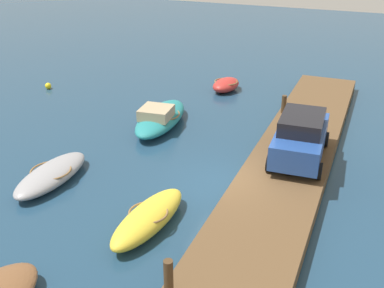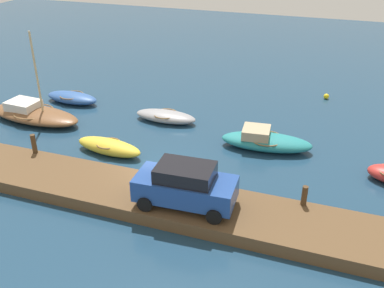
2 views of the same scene
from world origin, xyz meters
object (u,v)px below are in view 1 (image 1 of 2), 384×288
(parked_car, at_px, (301,136))
(marker_buoy, at_px, (48,86))
(dinghy_red, at_px, (226,85))
(rowboat_yellow, at_px, (148,218))
(motorboat_teal, at_px, (160,117))
(rowboat_grey, at_px, (51,174))
(mooring_post_mid_west, at_px, (168,277))
(mooring_post_mid_east, at_px, (284,104))

(parked_car, height_order, marker_buoy, parked_car)
(dinghy_red, height_order, parked_car, parked_car)
(rowboat_yellow, distance_m, motorboat_teal, 8.45)
(dinghy_red, relative_size, motorboat_teal, 0.47)
(rowboat_grey, height_order, mooring_post_mid_west, mooring_post_mid_west)
(rowboat_grey, distance_m, mooring_post_mid_east, 11.55)
(mooring_post_mid_east, bearing_deg, marker_buoy, 90.14)
(motorboat_teal, relative_size, marker_buoy, 13.62)
(mooring_post_mid_east, height_order, marker_buoy, mooring_post_mid_east)
(parked_car, bearing_deg, mooring_post_mid_east, 16.30)
(mooring_post_mid_west, bearing_deg, rowboat_yellow, 35.23)
(mooring_post_mid_west, height_order, mooring_post_mid_east, mooring_post_mid_west)
(dinghy_red, bearing_deg, motorboat_teal, 177.60)
(parked_car, bearing_deg, rowboat_grey, 114.68)
(mooring_post_mid_east, bearing_deg, mooring_post_mid_west, 180.00)
(dinghy_red, xyz_separation_m, marker_buoy, (-3.72, 10.03, -0.20))
(mooring_post_mid_east, distance_m, marker_buoy, 14.27)
(motorboat_teal, distance_m, mooring_post_mid_west, 12.13)
(rowboat_yellow, height_order, marker_buoy, rowboat_yellow)
(mooring_post_mid_east, distance_m, parked_car, 4.96)
(dinghy_red, distance_m, rowboat_yellow, 14.27)
(rowboat_yellow, bearing_deg, mooring_post_mid_west, -139.40)
(rowboat_yellow, height_order, mooring_post_mid_west, mooring_post_mid_west)
(motorboat_teal, xyz_separation_m, mooring_post_mid_east, (2.67, -5.47, 0.55))
(rowboat_yellow, relative_size, marker_buoy, 10.64)
(rowboat_grey, bearing_deg, marker_buoy, 38.66)
(marker_buoy, bearing_deg, rowboat_grey, -141.51)
(dinghy_red, bearing_deg, parked_car, -136.18)
(mooring_post_mid_west, bearing_deg, motorboat_teal, 26.86)
(motorboat_teal, height_order, marker_buoy, motorboat_teal)
(rowboat_grey, bearing_deg, motorboat_teal, -12.87)
(dinghy_red, distance_m, mooring_post_mid_east, 5.63)
(mooring_post_mid_west, xyz_separation_m, mooring_post_mid_east, (13.47, 0.00, -0.06))
(dinghy_red, distance_m, marker_buoy, 10.70)
(rowboat_yellow, relative_size, rowboat_grey, 1.01)
(rowboat_yellow, height_order, motorboat_teal, motorboat_teal)
(dinghy_red, relative_size, mooring_post_mid_west, 2.34)
(mooring_post_mid_west, distance_m, mooring_post_mid_east, 13.47)
(rowboat_yellow, distance_m, mooring_post_mid_west, 3.78)
(motorboat_teal, height_order, mooring_post_mid_east, mooring_post_mid_east)
(mooring_post_mid_east, bearing_deg, parked_car, -160.71)
(dinghy_red, height_order, rowboat_yellow, rowboat_yellow)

